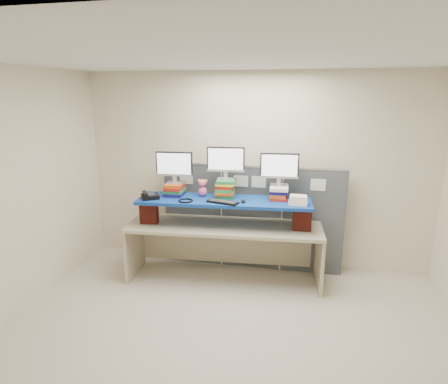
% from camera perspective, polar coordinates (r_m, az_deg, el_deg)
% --- Properties ---
extents(room, '(5.00, 4.00, 2.80)m').
position_cam_1_polar(room, '(3.53, 0.27, -3.22)').
color(room, beige).
rests_on(room, ground).
extents(cubicle_partition, '(2.60, 0.06, 1.53)m').
position_cam_1_polar(cubicle_partition, '(5.39, 4.16, -3.84)').
color(cubicle_partition, '#41464C').
rests_on(cubicle_partition, ground).
extents(desk, '(2.64, 0.95, 0.79)m').
position_cam_1_polar(desk, '(5.07, -0.00, -6.73)').
color(desk, '#B9AC8D').
rests_on(desk, ground).
extents(brick_pier_left, '(0.24, 0.14, 0.32)m').
position_cam_1_polar(brick_pier_left, '(5.14, -11.35, -2.97)').
color(brick_pier_left, maroon).
rests_on(brick_pier_left, desk).
extents(brick_pier_right, '(0.24, 0.14, 0.32)m').
position_cam_1_polar(brick_pier_right, '(4.89, 11.80, -3.94)').
color(brick_pier_right, maroon).
rests_on(brick_pier_right, desk).
extents(blue_board, '(2.31, 0.74, 0.04)m').
position_cam_1_polar(blue_board, '(4.91, -0.00, -1.36)').
color(blue_board, navy).
rests_on(blue_board, brick_pier_left).
extents(book_stack_left, '(0.26, 0.32, 0.17)m').
position_cam_1_polar(book_stack_left, '(5.13, -7.52, 0.42)').
color(book_stack_left, '#171353').
rests_on(book_stack_left, blue_board).
extents(book_stack_center, '(0.29, 0.33, 0.24)m').
position_cam_1_polar(book_stack_center, '(4.99, 0.23, 0.58)').
color(book_stack_center, '#228043').
rests_on(book_stack_center, blue_board).
extents(book_stack_right, '(0.25, 0.31, 0.18)m').
position_cam_1_polar(book_stack_right, '(4.95, 8.29, -0.04)').
color(book_stack_right, '#A11D12').
rests_on(book_stack_right, blue_board).
extents(monitor_left, '(0.50, 0.16, 0.43)m').
position_cam_1_polar(monitor_left, '(5.06, -7.59, 4.02)').
color(monitor_left, '#B7B6BC').
rests_on(monitor_left, book_stack_left).
extents(monitor_center, '(0.50, 0.16, 0.43)m').
position_cam_1_polar(monitor_center, '(4.91, 0.26, 4.73)').
color(monitor_center, '#B7B6BC').
rests_on(monitor_center, book_stack_center).
extents(monitor_right, '(0.50, 0.16, 0.43)m').
position_cam_1_polar(monitor_right, '(4.88, 8.42, 3.72)').
color(monitor_right, '#B7B6BC').
rests_on(monitor_right, book_stack_right).
extents(keyboard, '(0.43, 0.23, 0.03)m').
position_cam_1_polar(keyboard, '(4.74, -0.20, -1.53)').
color(keyboard, black).
rests_on(keyboard, blue_board).
extents(mouse, '(0.09, 0.12, 0.03)m').
position_cam_1_polar(mouse, '(4.77, 2.94, -1.41)').
color(mouse, black).
rests_on(mouse, blue_board).
extents(desk_phone, '(0.29, 0.28, 0.09)m').
position_cam_1_polar(desk_phone, '(5.03, -11.28, -0.61)').
color(desk_phone, black).
rests_on(desk_phone, blue_board).
extents(headset, '(0.21, 0.21, 0.02)m').
position_cam_1_polar(headset, '(4.84, -5.87, -1.30)').
color(headset, black).
rests_on(headset, blue_board).
extents(plush_toy, '(0.14, 0.10, 0.23)m').
position_cam_1_polar(plush_toy, '(5.03, -3.28, 0.68)').
color(plush_toy, '#F75E93').
rests_on(plush_toy, blue_board).
extents(binder_stack, '(0.24, 0.20, 0.11)m').
position_cam_1_polar(binder_stack, '(4.76, 11.26, -1.24)').
color(binder_stack, white).
rests_on(binder_stack, blue_board).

